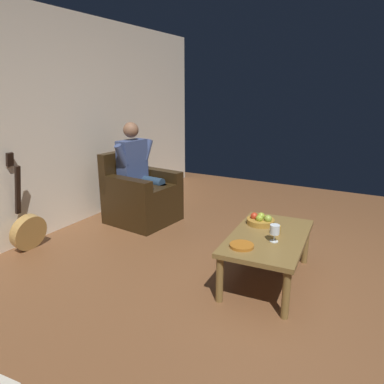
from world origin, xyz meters
name	(u,v)px	position (x,y,z in m)	size (l,w,h in m)	color
ground_plane	(297,299)	(0.00, 0.00, 0.00)	(7.27, 7.27, 0.00)	brown
wall_back	(37,126)	(0.00, -2.96, 1.27)	(6.46, 0.06, 2.55)	beige
armchair	(141,197)	(-0.86, -2.23, 0.33)	(0.82, 0.84, 0.90)	black
person_seated	(139,170)	(-0.87, -2.24, 0.68)	(0.66, 0.57, 1.27)	#3A4975
coffee_table	(268,241)	(-0.17, -0.32, 0.38)	(1.14, 0.70, 0.44)	brown
guitar	(28,229)	(0.43, -2.76, 0.23)	(0.39, 0.26, 1.05)	#AD8343
wine_glass_near	(275,231)	(-0.06, -0.24, 0.54)	(0.08, 0.08, 0.15)	silver
fruit_bowl	(261,220)	(-0.40, -0.47, 0.47)	(0.26, 0.26, 0.11)	#A2752D
decorative_dish	(242,246)	(0.17, -0.44, 0.45)	(0.20, 0.20, 0.02)	#AA631E
candle_jar	(276,230)	(-0.23, -0.27, 0.47)	(0.08, 0.08, 0.08)	gold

